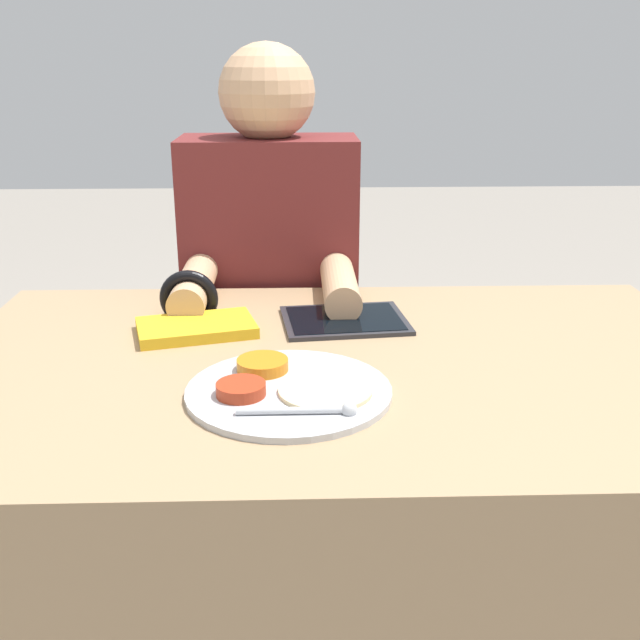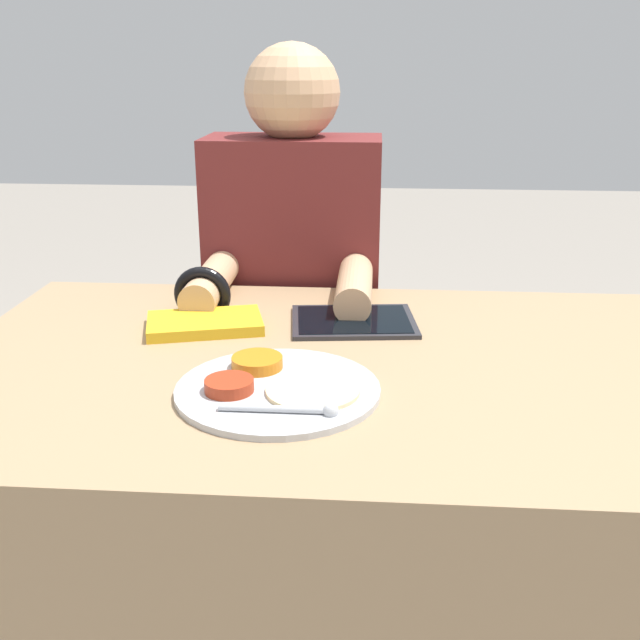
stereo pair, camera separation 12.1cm
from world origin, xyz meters
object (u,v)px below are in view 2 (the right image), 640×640
red_notebook (205,324)px  person_diner (294,332)px  tablet_device (353,321)px  thali_tray (276,387)px

red_notebook → person_diner: size_ratio=0.19×
tablet_device → person_diner: (-0.15, 0.34, -0.15)m
tablet_device → thali_tray: bearing=-108.7°
thali_tray → red_notebook: thali_tray is taller
thali_tray → red_notebook: bearing=122.1°
thali_tray → tablet_device: size_ratio=1.24×
person_diner → thali_tray: bearing=-86.2°
red_notebook → person_diner: person_diner is taller
thali_tray → red_notebook: size_ratio=1.32×
thali_tray → red_notebook: 0.31m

